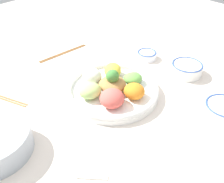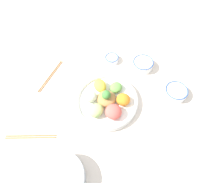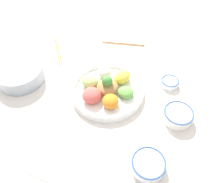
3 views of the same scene
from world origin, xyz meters
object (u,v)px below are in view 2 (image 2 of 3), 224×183
object	(u,v)px
salad_platter	(106,100)
sauce_bowl_dark	(112,59)
chopsticks_pair_far	(31,137)
serving_spoon_extra	(178,160)
serving_spoon_main	(121,174)
sauce_bowl_red	(143,64)
rice_bowl_blue	(176,92)
side_serving_bowl	(58,179)
chopsticks_pair_near	(51,76)

from	to	relation	value
salad_platter	sauce_bowl_dark	distance (m)	0.29
chopsticks_pair_far	serving_spoon_extra	xyz separation A→B (m)	(-0.12, 0.67, -0.00)
sauce_bowl_dark	serving_spoon_extra	distance (m)	0.65
serving_spoon_main	sauce_bowl_red	bearing A→B (deg)	54.56
salad_platter	serving_spoon_main	distance (m)	0.35
sauce_bowl_red	sauce_bowl_dark	bearing A→B (deg)	-85.96
sauce_bowl_red	serving_spoon_main	distance (m)	0.60
rice_bowl_blue	serving_spoon_main	distance (m)	0.50
side_serving_bowl	serving_spoon_main	distance (m)	0.25
salad_platter	serving_spoon_extra	xyz separation A→B (m)	(0.17, 0.40, -0.02)
chopsticks_pair_near	serving_spoon_extra	size ratio (longest dim) A/B	2.03
sauce_bowl_red	salad_platter	bearing A→B (deg)	-21.22
serving_spoon_extra	salad_platter	bearing A→B (deg)	-95.63
rice_bowl_blue	side_serving_bowl	distance (m)	0.69
side_serving_bowl	chopsticks_pair_near	bearing A→B (deg)	-146.44
salad_platter	serving_spoon_main	xyz separation A→B (m)	(0.30, 0.18, -0.02)
rice_bowl_blue	chopsticks_pair_near	world-z (taller)	rice_bowl_blue
side_serving_bowl	serving_spoon_extra	distance (m)	0.51
rice_bowl_blue	serving_spoon_extra	distance (m)	0.35
sauce_bowl_red	serving_spoon_extra	xyz separation A→B (m)	(0.46, 0.28, -0.02)
rice_bowl_blue	chopsticks_pair_far	size ratio (longest dim) A/B	0.51
sauce_bowl_red	side_serving_bowl	size ratio (longest dim) A/B	0.56
sauce_bowl_red	serving_spoon_main	xyz separation A→B (m)	(0.60, 0.06, -0.02)
serving_spoon_extra	chopsticks_pair_far	bearing A→B (deg)	-62.62
salad_platter	chopsticks_pair_near	xyz separation A→B (m)	(-0.06, -0.36, -0.02)
chopsticks_pair_near	serving_spoon_main	bearing A→B (deg)	-120.09
side_serving_bowl	salad_platter	bearing A→B (deg)	172.69
sauce_bowl_dark	chopsticks_pair_near	world-z (taller)	sauce_bowl_dark
sauce_bowl_red	chopsticks_pair_far	bearing A→B (deg)	-33.42
sauce_bowl_dark	chopsticks_pair_near	size ratio (longest dim) A/B	0.34
chopsticks_pair_far	sauce_bowl_dark	bearing A→B (deg)	-129.58
sauce_bowl_red	rice_bowl_blue	distance (m)	0.25
sauce_bowl_dark	side_serving_bowl	xyz separation A→B (m)	(0.69, 0.02, 0.02)
side_serving_bowl	chopsticks_pair_far	xyz separation A→B (m)	(-0.12, -0.22, -0.04)
sauce_bowl_dark	serving_spoon_extra	bearing A→B (deg)	46.21
side_serving_bowl	serving_spoon_main	world-z (taller)	side_serving_bowl
salad_platter	sauce_bowl_red	size ratio (longest dim) A/B	2.72
serving_spoon_extra	side_serving_bowl	bearing A→B (deg)	-44.70
salad_platter	side_serving_bowl	xyz separation A→B (m)	(0.41, -0.05, 0.01)
rice_bowl_blue	sauce_bowl_dark	size ratio (longest dim) A/B	1.46
sauce_bowl_dark	serving_spoon_main	world-z (taller)	sauce_bowl_dark
salad_platter	chopsticks_pair_near	distance (m)	0.37
side_serving_bowl	serving_spoon_main	size ratio (longest dim) A/B	1.97
sauce_bowl_red	serving_spoon_main	bearing A→B (deg)	5.71
side_serving_bowl	chopsticks_pair_far	distance (m)	0.25
chopsticks_pair_near	rice_bowl_blue	bearing A→B (deg)	-76.78
chopsticks_pair_far	serving_spoon_main	distance (m)	0.45
chopsticks_pair_far	side_serving_bowl	bearing A→B (deg)	130.99
rice_bowl_blue	sauce_bowl_dark	xyz separation A→B (m)	(-0.11, -0.40, -0.01)
chopsticks_pair_far	salad_platter	bearing A→B (deg)	-153.53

